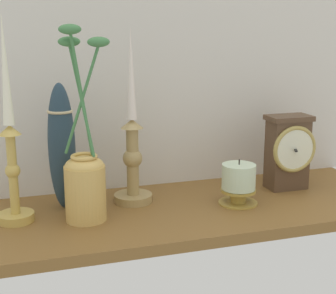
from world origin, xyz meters
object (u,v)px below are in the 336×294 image
(candlestick_tall_left, at_px, (11,149))
(mantel_clock, at_px, (288,151))
(pillar_candle_front, at_px, (239,183))
(brass_vase_jar, at_px, (85,176))
(tall_ceramic_vase, at_px, (62,146))
(candlestick_tall_center, at_px, (132,150))

(candlestick_tall_left, bearing_deg, mantel_clock, 2.16)
(candlestick_tall_left, distance_m, pillar_candle_front, 0.50)
(candlestick_tall_left, distance_m, brass_vase_jar, 0.16)
(brass_vase_jar, bearing_deg, mantel_clock, 6.71)
(brass_vase_jar, height_order, tall_ceramic_vase, brass_vase_jar)
(candlestick_tall_center, height_order, brass_vase_jar, brass_vase_jar)
(candlestick_tall_center, bearing_deg, pillar_candle_front, -20.65)
(brass_vase_jar, bearing_deg, candlestick_tall_center, 33.45)
(mantel_clock, relative_size, brass_vase_jar, 0.46)
(mantel_clock, bearing_deg, brass_vase_jar, -173.29)
(pillar_candle_front, bearing_deg, tall_ceramic_vase, 166.12)
(candlestick_tall_center, distance_m, pillar_candle_front, 0.25)
(brass_vase_jar, xyz_separation_m, tall_ceramic_vase, (-0.03, 0.09, 0.05))
(mantel_clock, xyz_separation_m, candlestick_tall_left, (-0.65, -0.02, 0.06))
(candlestick_tall_center, bearing_deg, candlestick_tall_left, -170.37)
(brass_vase_jar, height_order, pillar_candle_front, brass_vase_jar)
(candlestick_tall_left, height_order, brass_vase_jar, candlestick_tall_left)
(mantel_clock, relative_size, pillar_candle_front, 1.76)
(candlestick_tall_center, relative_size, tall_ceramic_vase, 1.41)
(candlestick_tall_left, bearing_deg, tall_ceramic_vase, 26.86)
(mantel_clock, height_order, tall_ceramic_vase, tall_ceramic_vase)
(tall_ceramic_vase, bearing_deg, candlestick_tall_center, -3.38)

